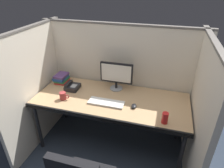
# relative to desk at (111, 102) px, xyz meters

# --- Properties ---
(ground_plane) EXTENTS (8.00, 8.00, 0.00)m
(ground_plane) POSITION_rel_desk_xyz_m (0.00, -0.29, -0.69)
(ground_plane) COLOR #2D3847
(cubicle_partition_rear) EXTENTS (2.21, 0.06, 1.57)m
(cubicle_partition_rear) POSITION_rel_desk_xyz_m (0.00, 0.46, 0.10)
(cubicle_partition_rear) COLOR beige
(cubicle_partition_rear) RESTS_ON ground
(cubicle_partition_left) EXTENTS (0.06, 1.41, 1.57)m
(cubicle_partition_left) POSITION_rel_desk_xyz_m (-0.99, -0.09, 0.10)
(cubicle_partition_left) COLOR beige
(cubicle_partition_left) RESTS_ON ground
(cubicle_partition_right) EXTENTS (0.06, 1.41, 1.57)m
(cubicle_partition_right) POSITION_rel_desk_xyz_m (0.99, -0.09, 0.10)
(cubicle_partition_right) COLOR beige
(cubicle_partition_right) RESTS_ON ground
(desk) EXTENTS (1.90, 0.80, 0.74)m
(desk) POSITION_rel_desk_xyz_m (0.00, 0.00, 0.00)
(desk) COLOR tan
(desk) RESTS_ON ground
(monitor_center) EXTENTS (0.43, 0.17, 0.37)m
(monitor_center) POSITION_rel_desk_xyz_m (-0.00, 0.27, 0.27)
(monitor_center) COLOR gray
(monitor_center) RESTS_ON desk
(keyboard_main) EXTENTS (0.43, 0.15, 0.02)m
(keyboard_main) POSITION_rel_desk_xyz_m (-0.02, -0.11, 0.06)
(keyboard_main) COLOR silver
(keyboard_main) RESTS_ON desk
(computer_mouse) EXTENTS (0.06, 0.10, 0.04)m
(computer_mouse) POSITION_rel_desk_xyz_m (0.31, -0.09, 0.07)
(computer_mouse) COLOR black
(computer_mouse) RESTS_ON desk
(desk_phone) EXTENTS (0.17, 0.19, 0.09)m
(desk_phone) POSITION_rel_desk_xyz_m (-0.57, 0.10, 0.08)
(desk_phone) COLOR black
(desk_phone) RESTS_ON desk
(soda_can) EXTENTS (0.07, 0.07, 0.12)m
(soda_can) POSITION_rel_desk_xyz_m (0.67, -0.28, 0.11)
(soda_can) COLOR red
(soda_can) RESTS_ON desk
(coffee_mug) EXTENTS (0.13, 0.08, 0.09)m
(coffee_mug) POSITION_rel_desk_xyz_m (-0.56, -0.17, 0.10)
(coffee_mug) COLOR #993333
(coffee_mug) RESTS_ON desk
(book_stack) EXTENTS (0.16, 0.22, 0.13)m
(book_stack) POSITION_rel_desk_xyz_m (-0.80, 0.23, 0.11)
(book_stack) COLOR #B22626
(book_stack) RESTS_ON desk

